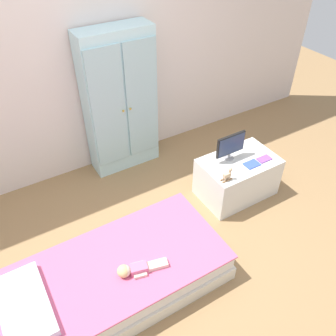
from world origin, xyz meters
TOP-DOWN VIEW (x-y plane):
  - ground_plane at (0.00, 0.00)m, footprint 10.00×10.00m
  - back_wall at (0.00, 1.57)m, footprint 6.40×0.05m
  - bed at (-0.45, -0.09)m, footprint 1.76×0.86m
  - pillow at (-1.13, -0.09)m, footprint 0.32×0.61m
  - doll at (-0.36, -0.22)m, footprint 0.39×0.16m
  - wardrobe at (0.32, 1.38)m, footprint 0.75×0.32m
  - tv_stand at (1.09, 0.30)m, footprint 0.77×0.50m
  - tv_monitor at (1.02, 0.38)m, footprint 0.32×0.10m
  - rocking_horse_toy at (0.80, 0.14)m, footprint 0.11×0.04m
  - book_blue at (1.15, 0.19)m, footprint 0.15×0.11m
  - book_purple at (1.31, 0.19)m, footprint 0.14×0.09m

SIDE VIEW (x-z plane):
  - ground_plane at x=0.00m, z-range -0.02..0.00m
  - bed at x=-0.45m, z-range 0.00..0.30m
  - tv_stand at x=1.09m, z-range 0.00..0.44m
  - pillow at x=-1.13m, z-range 0.30..0.36m
  - doll at x=-0.36m, z-range 0.29..0.38m
  - book_blue at x=1.15m, z-range 0.44..0.45m
  - book_purple at x=1.31m, z-range 0.44..0.45m
  - rocking_horse_toy at x=0.80m, z-range 0.44..0.57m
  - tv_monitor at x=1.02m, z-range 0.46..0.74m
  - wardrobe at x=0.32m, z-range 0.00..1.57m
  - back_wall at x=0.00m, z-range 0.00..2.70m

